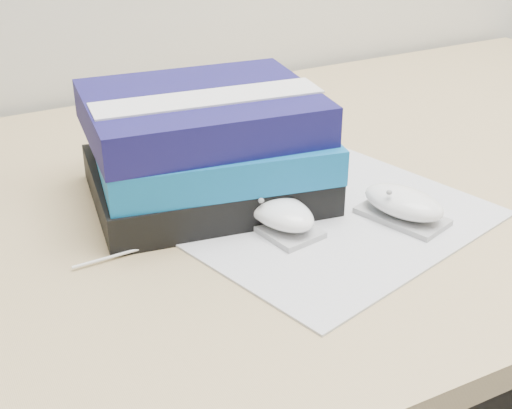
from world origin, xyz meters
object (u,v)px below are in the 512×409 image
mouse_rear (279,213)px  mouse_front (403,205)px  desk (249,308)px  book_stack (206,147)px

mouse_rear → mouse_front: same height
mouse_rear → desk: bearing=73.7°
mouse_rear → mouse_front: size_ratio=0.97×
desk → book_stack: book_stack is taller
desk → mouse_front: size_ratio=14.29×
desk → mouse_rear: bearing=-106.3°
mouse_front → mouse_rear: bearing=160.6°
mouse_front → desk: bearing=110.9°
book_stack → mouse_rear: bearing=-72.5°
desk → mouse_rear: mouse_rear is taller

